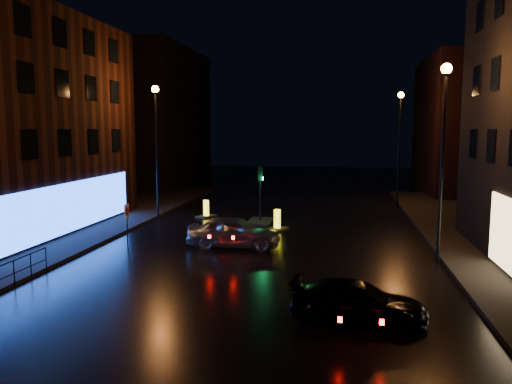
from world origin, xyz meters
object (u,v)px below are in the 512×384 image
bollard_near (277,226)px  bollard_far (206,213)px  traffic_signal (260,214)px  road_sign_right (439,219)px  road_sign_left (127,215)px  dark_sedan (358,302)px  silver_hatchback (234,232)px

bollard_near → bollard_far: (-5.09, 3.35, -0.01)m
traffic_signal → road_sign_right: size_ratio=1.42×
bollard_far → road_sign_left: 8.94m
traffic_signal → road_sign_left: (-5.30, -7.56, 1.09)m
traffic_signal → road_sign_left: size_ratio=1.63×
bollard_near → bollard_far: size_ratio=1.05×
dark_sedan → bollard_near: (-4.08, 13.00, -0.33)m
traffic_signal → bollard_far: bearing=163.1°
bollard_far → road_sign_right: 15.54m
road_sign_right → road_sign_left: bearing=13.9°
bollard_near → dark_sedan: bearing=-51.4°
silver_hatchback → road_sign_left: road_sign_left is taller
silver_hatchback → bollard_near: (1.52, 4.51, -0.50)m
bollard_far → road_sign_left: road_sign_left is taller
silver_hatchback → bollard_near: 4.78m
traffic_signal → bollard_near: bearing=-59.0°
traffic_signal → bollard_far: (-3.76, 1.14, -0.26)m
traffic_signal → bollard_far: 3.93m
dark_sedan → road_sign_left: bearing=58.1°
dark_sedan → road_sign_left: size_ratio=1.91×
dark_sedan → road_sign_left: (-10.70, 7.65, 1.00)m
traffic_signal → road_sign_left: traffic_signal is taller
silver_hatchback → road_sign_left: size_ratio=2.11×
silver_hatchback → road_sign_left: bearing=98.0°
silver_hatchback → bollard_near: silver_hatchback is taller
dark_sedan → road_sign_left: 13.19m
bollard_near → traffic_signal: bearing=142.2°
silver_hatchback → road_sign_right: (9.29, -0.74, 1.06)m
traffic_signal → bollard_near: traffic_signal is taller
silver_hatchback → dark_sedan: 10.17m
dark_sedan → road_sign_right: size_ratio=1.67×
bollard_near → bollard_far: bearing=167.8°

